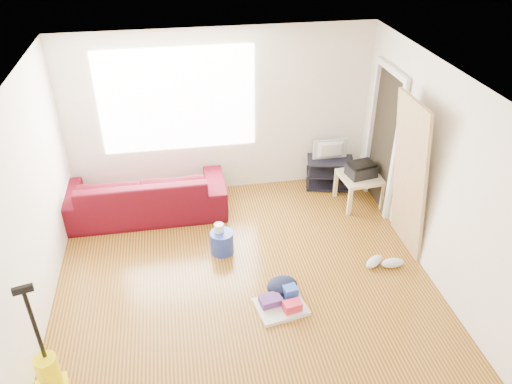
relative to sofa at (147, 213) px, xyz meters
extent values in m
cube|color=#553115|center=(1.20, -1.95, 0.00)|extent=(4.50, 5.00, 0.01)
cube|color=white|center=(1.20, -1.95, 2.50)|extent=(4.50, 5.00, 0.01)
cube|color=silver|center=(1.20, 0.55, 1.25)|extent=(4.50, 0.01, 2.50)
cube|color=silver|center=(-1.05, -1.95, 1.25)|extent=(0.01, 5.00, 2.50)
cube|color=silver|center=(3.45, -1.95, 1.25)|extent=(0.01, 5.00, 2.50)
cube|color=white|center=(0.60, 0.53, 1.50)|extent=(2.20, 0.01, 1.50)
cube|color=silver|center=(3.41, -0.70, 1.00)|extent=(0.06, 0.08, 2.00)
cube|color=silver|center=(3.41, 0.20, 1.00)|extent=(0.06, 0.08, 2.00)
cube|color=silver|center=(3.41, -0.25, 2.04)|extent=(0.06, 0.98, 0.08)
cube|color=black|center=(3.44, -0.25, 1.00)|extent=(0.01, 0.86, 1.98)
imported|color=#420511|center=(0.00, 0.00, 0.00)|extent=(2.32, 0.91, 0.68)
cube|color=black|center=(2.85, 0.27, 0.03)|extent=(0.78, 0.56, 0.03)
cube|color=black|center=(2.85, 0.27, 0.25)|extent=(0.78, 0.56, 0.03)
cube|color=black|center=(2.85, 0.27, 0.47)|extent=(0.78, 0.56, 0.03)
cylinder|color=black|center=(2.49, 0.18, 0.24)|extent=(0.02, 0.02, 0.49)
cylinder|color=black|center=(2.58, 0.51, 0.24)|extent=(0.02, 0.02, 0.49)
cylinder|color=black|center=(3.12, 0.03, 0.24)|extent=(0.02, 0.02, 0.49)
cylinder|color=black|center=(3.20, 0.36, 0.24)|extent=(0.02, 0.02, 0.49)
imported|color=black|center=(2.85, 0.27, 0.64)|extent=(0.54, 0.07, 0.31)
cube|color=#E2C589|center=(3.15, -0.25, 0.44)|extent=(0.62, 0.62, 0.05)
cube|color=#E2C589|center=(2.91, -0.53, 0.21)|extent=(0.05, 0.05, 0.42)
cube|color=#E2C589|center=(2.87, -0.01, 0.21)|extent=(0.05, 0.05, 0.42)
cube|color=#E2C589|center=(3.43, -0.49, 0.21)|extent=(0.05, 0.05, 0.42)
cube|color=#E2C589|center=(3.38, 0.03, 0.21)|extent=(0.05, 0.05, 0.42)
cube|color=black|center=(3.15, -0.25, 0.55)|extent=(0.45, 0.37, 0.17)
cube|color=black|center=(3.15, -0.25, 0.66)|extent=(0.40, 0.33, 0.04)
cylinder|color=navy|center=(0.99, -1.08, 0.00)|extent=(0.36, 0.36, 0.30)
cylinder|color=silver|center=(0.96, -1.04, 0.21)|extent=(0.12, 0.12, 0.11)
cube|color=silver|center=(1.53, -2.22, 0.02)|extent=(0.62, 0.53, 0.04)
cube|color=red|center=(1.64, -2.30, 0.10)|extent=(0.22, 0.17, 0.11)
cube|color=#532971|center=(1.42, -2.16, 0.09)|extent=(0.27, 0.22, 0.09)
cube|color=#2647B5|center=(1.66, -2.11, 0.12)|extent=(0.18, 0.16, 0.15)
ellipsoid|color=#121B35|center=(1.60, -1.97, 0.00)|extent=(0.41, 0.35, 0.20)
ellipsoid|color=silver|center=(2.85, -1.69, 0.06)|extent=(0.32, 0.28, 0.12)
ellipsoid|color=silver|center=(3.07, -1.75, 0.06)|extent=(0.30, 0.13, 0.12)
cylinder|color=#FFE100|center=(-0.80, -2.98, 0.36)|extent=(0.20, 0.20, 0.36)
cylinder|color=black|center=(-0.80, -2.95, 0.93)|extent=(0.04, 0.04, 0.77)
cube|color=black|center=(-0.80, -2.95, 1.34)|extent=(0.17, 0.08, 0.06)
cube|color=#AA7A4D|center=(3.33, -1.32, 0.00)|extent=(0.26, 0.83, 2.06)
camera|label=1|loc=(0.54, -6.23, 4.14)|focal=35.00mm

